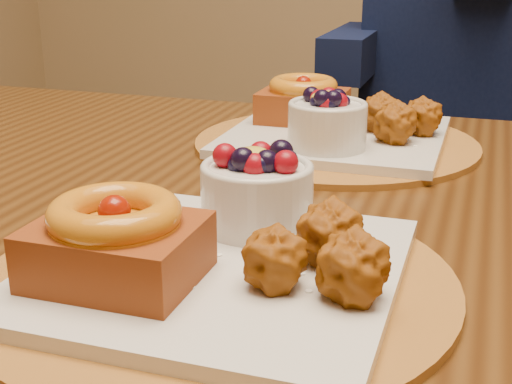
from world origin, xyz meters
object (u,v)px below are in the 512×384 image
(place_setting_far, at_px, (333,127))
(chair_far, at_px, (472,192))
(dining_table, at_px, (291,263))
(place_setting_near, at_px, (216,248))

(place_setting_far, height_order, chair_far, chair_far)
(dining_table, relative_size, chair_far, 1.73)
(dining_table, relative_size, place_setting_near, 4.21)
(dining_table, xyz_separation_m, place_setting_far, (-0.00, 0.21, 0.11))
(place_setting_near, height_order, chair_far, chair_far)
(chair_far, bearing_deg, place_setting_near, -79.76)
(dining_table, height_order, place_setting_far, place_setting_far)
(dining_table, distance_m, place_setting_near, 0.24)
(place_setting_far, relative_size, chair_far, 0.41)
(chair_far, bearing_deg, place_setting_far, -86.39)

